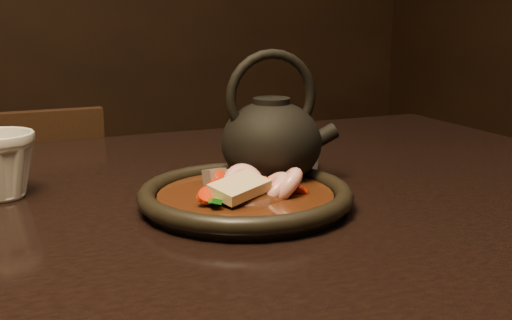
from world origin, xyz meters
name	(u,v)px	position (x,y,z in m)	size (l,w,h in m)	color
table	(66,284)	(0.00, 0.00, 0.67)	(1.60, 0.90, 0.75)	black
chair	(10,288)	(-0.05, 0.57, 0.44)	(0.38, 0.38, 0.80)	black
plate	(245,197)	(0.20, -0.04, 0.76)	(0.25, 0.25, 0.03)	black
stirfry	(248,193)	(0.21, -0.04, 0.77)	(0.15, 0.12, 0.05)	#37180A
soy_dish	(282,163)	(0.32, 0.12, 0.76)	(0.11, 0.11, 0.01)	silver
teapot	(272,138)	(0.27, 0.03, 0.82)	(0.16, 0.13, 0.17)	black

